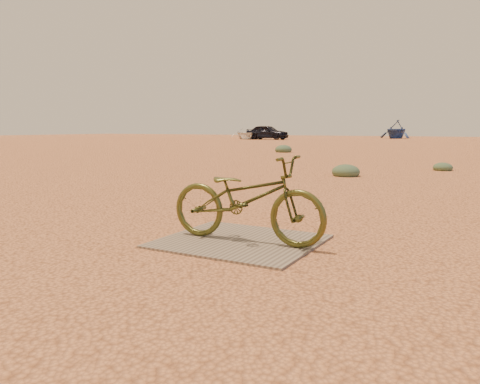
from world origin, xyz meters
The scene contains 9 objects.
ground centered at (0.00, 0.00, 0.00)m, with size 120.00×120.00×0.00m, color #E68C51.
plywood_board centered at (0.07, 0.28, 0.01)m, with size 1.49×1.34×0.02m, color #85755B.
bicycle centered at (0.15, 0.27, 0.45)m, with size 0.56×1.62×0.85m, color #46481A.
car centered at (-16.78, 36.27, 0.68)m, with size 1.61×3.99×1.36m, color black.
boat_near_left centered at (-19.25, 37.20, 0.52)m, with size 3.60×5.05×1.05m, color white.
boat_far_left centered at (-6.95, 46.31, 0.96)m, with size 3.15×3.65×1.92m, color navy.
kale_a centered at (-0.83, 7.07, 0.00)m, with size 0.65×0.65×0.36m, color #566B48.
kale_b centered at (1.02, 9.71, 0.00)m, with size 0.50×0.50×0.27m, color #566B48.
kale_c centered at (-6.37, 16.16, 0.00)m, with size 0.78×0.78×0.43m, color #566B48.
Camera 1 is at (2.25, -3.69, 1.13)m, focal length 35.00 mm.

